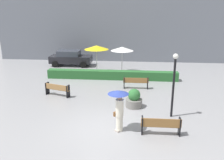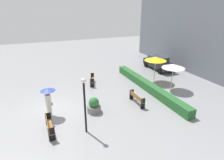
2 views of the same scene
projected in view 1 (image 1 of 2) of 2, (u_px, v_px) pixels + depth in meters
The scene contains 12 objects.
ground_plane at pixel (107, 127), 12.15m from camera, with size 60.00×60.00×0.00m, color gray.
bench_near_right at pixel (161, 125), 11.24m from camera, with size 1.86×0.38×0.86m.
bench_far_left at pixel (57, 89), 16.24m from camera, with size 1.81×0.89×0.84m.
bench_back_row at pixel (136, 82), 17.70m from camera, with size 1.85×0.38×0.84m.
pedestrian_with_umbrella at pixel (119, 105), 11.40m from camera, with size 1.00×1.00×2.03m.
planter_pot at pixel (134, 99), 14.43m from camera, with size 0.99×0.99×1.13m.
lamp_post at pixel (174, 78), 12.66m from camera, with size 0.28×0.28×3.51m.
patio_umbrella_yellow at pixel (96, 47), 21.32m from camera, with size 2.15×2.15×2.54m.
patio_umbrella_white at pixel (122, 49), 21.46m from camera, with size 2.03×2.03×2.40m.
hedge_strip at pixel (112, 75), 20.10m from camera, with size 10.85×0.70×0.72m, color #28602D.
building_facade at pixel (123, 15), 25.98m from camera, with size 28.00×1.20×9.86m, color slate.
parked_car at pixel (71, 58), 24.69m from camera, with size 4.22×2.01×1.57m.
Camera 1 is at (1.27, -10.88, 5.76)m, focal length 38.65 mm.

